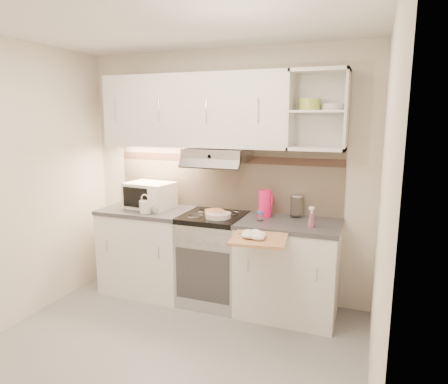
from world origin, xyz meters
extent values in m
plane|color=#969699|center=(0.00, 0.00, 0.00)|extent=(3.00, 3.00, 0.00)
cube|color=beige|center=(0.00, 1.40, 1.25)|extent=(3.00, 0.04, 2.50)
cube|color=beige|center=(1.50, 0.00, 1.25)|extent=(0.04, 2.80, 2.50)
cube|color=white|center=(0.00, 0.00, 2.50)|extent=(3.00, 2.80, 0.04)
cube|color=#C6B299|center=(0.00, 1.39, 1.22)|extent=(2.40, 0.02, 0.64)
cube|color=#3D2A21|center=(0.00, 1.38, 1.42)|extent=(2.40, 0.01, 0.08)
cube|color=white|center=(-0.25, 1.23, 1.90)|extent=(1.90, 0.34, 0.70)
cube|color=white|center=(0.95, 1.23, 1.90)|extent=(0.50, 0.34, 0.70)
cylinder|color=#9BB244|center=(0.87, 1.23, 1.95)|extent=(0.19, 0.19, 0.10)
cylinder|color=silver|center=(1.07, 1.23, 1.93)|extent=(0.18, 0.18, 0.06)
cube|color=#B7B7BC|center=(0.00, 1.20, 1.48)|extent=(0.60, 0.40, 0.12)
cube|color=white|center=(-0.75, 1.10, 0.43)|extent=(0.90, 0.60, 0.86)
cube|color=#47474C|center=(-0.75, 1.10, 0.88)|extent=(0.92, 0.62, 0.04)
cube|color=white|center=(0.75, 1.10, 0.43)|extent=(0.90, 0.60, 0.86)
cube|color=#47474C|center=(0.75, 1.10, 0.88)|extent=(0.92, 0.62, 0.04)
cube|color=#B7B7BC|center=(0.00, 1.10, 0.42)|extent=(0.60, 0.58, 0.85)
cube|color=black|center=(0.00, 1.10, 0.88)|extent=(0.60, 0.60, 0.05)
cube|color=white|center=(-0.75, 1.16, 1.03)|extent=(0.50, 0.40, 0.27)
cube|color=black|center=(-0.75, 0.99, 1.03)|extent=(0.31, 0.05, 0.20)
cylinder|color=silver|center=(-0.67, 0.94, 0.96)|extent=(0.11, 0.11, 0.12)
cone|color=silver|center=(-0.58, 0.92, 0.98)|extent=(0.16, 0.05, 0.10)
torus|color=silver|center=(-0.67, 0.94, 1.04)|extent=(0.10, 0.03, 0.10)
cylinder|color=silver|center=(0.09, 1.01, 0.91)|extent=(0.24, 0.24, 0.01)
cylinder|color=silver|center=(0.09, 1.01, 0.92)|extent=(0.24, 0.24, 0.01)
cylinder|color=silver|center=(0.09, 1.01, 0.94)|extent=(0.24, 0.24, 0.01)
cube|color=silver|center=(0.09, 1.01, 0.95)|extent=(0.15, 0.08, 0.01)
cylinder|color=#A58745|center=(0.01, 1.10, 0.92)|extent=(0.19, 0.19, 0.05)
cylinder|color=#F5145C|center=(0.49, 1.22, 1.03)|extent=(0.13, 0.13, 0.26)
cube|color=#F5145C|center=(0.55, 1.22, 1.06)|extent=(0.02, 0.03, 0.11)
cylinder|color=white|center=(0.77, 1.30, 1.00)|extent=(0.11, 0.11, 0.20)
cylinder|color=#B7B7BC|center=(0.77, 1.30, 1.11)|extent=(0.11, 0.11, 0.02)
cylinder|color=white|center=(0.48, 1.04, 0.94)|extent=(0.06, 0.06, 0.07)
cylinder|color=blue|center=(0.48, 1.04, 0.98)|extent=(0.06, 0.06, 0.02)
cone|color=pink|center=(0.96, 1.00, 0.96)|extent=(0.07, 0.07, 0.12)
cube|color=tan|center=(0.61, 0.58, 0.87)|extent=(0.48, 0.44, 0.02)
camera|label=1|loc=(1.44, -2.41, 1.85)|focal=32.00mm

